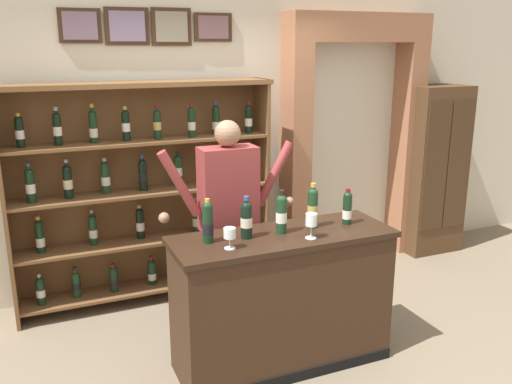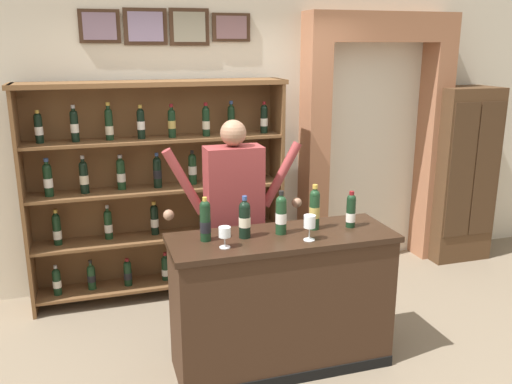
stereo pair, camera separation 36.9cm
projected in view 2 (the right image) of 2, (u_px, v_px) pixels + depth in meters
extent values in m
cube|color=#7A6B56|center=(272.00, 366.00, 3.95)|extent=(14.00, 14.00, 0.02)
cube|color=beige|center=(213.00, 116.00, 5.17)|extent=(12.00, 0.16, 3.16)
cube|color=#382316|center=(99.00, 26.00, 4.59)|extent=(0.34, 0.02, 0.28)
cube|color=slate|center=(100.00, 26.00, 4.58)|extent=(0.27, 0.01, 0.22)
cube|color=#382316|center=(145.00, 27.00, 4.70)|extent=(0.37, 0.02, 0.31)
cube|color=gray|center=(146.00, 27.00, 4.68)|extent=(0.30, 0.01, 0.25)
cube|color=#382316|center=(189.00, 27.00, 4.81)|extent=(0.35, 0.02, 0.32)
cube|color=gray|center=(190.00, 27.00, 4.79)|extent=(0.28, 0.01, 0.26)
cube|color=#382316|center=(231.00, 27.00, 4.92)|extent=(0.35, 0.02, 0.25)
cube|color=#6F4F53|center=(232.00, 27.00, 4.90)|extent=(0.28, 0.01, 0.20)
cube|color=brown|center=(24.00, 203.00, 4.49)|extent=(0.03, 0.35, 1.95)
cube|color=brown|center=(277.00, 184.00, 5.12)|extent=(0.03, 0.35, 1.95)
cube|color=brown|center=(156.00, 188.00, 4.96)|extent=(2.24, 0.02, 1.95)
cube|color=brown|center=(163.00, 281.00, 5.03)|extent=(2.18, 0.34, 0.02)
cylinder|color=black|center=(57.00, 284.00, 4.72)|extent=(0.07, 0.07, 0.20)
sphere|color=black|center=(56.00, 273.00, 4.69)|extent=(0.07, 0.07, 0.07)
cylinder|color=black|center=(56.00, 269.00, 4.68)|extent=(0.03, 0.03, 0.07)
cylinder|color=#99999E|center=(55.00, 267.00, 4.67)|extent=(0.03, 0.03, 0.03)
cylinder|color=silver|center=(57.00, 284.00, 4.72)|extent=(0.07, 0.07, 0.06)
cylinder|color=#19381E|center=(92.00, 279.00, 4.82)|extent=(0.07, 0.07, 0.19)
sphere|color=#19381E|center=(91.00, 269.00, 4.80)|extent=(0.07, 0.07, 0.07)
cylinder|color=#19381E|center=(90.00, 265.00, 4.79)|extent=(0.03, 0.03, 0.08)
cylinder|color=black|center=(90.00, 262.00, 4.78)|extent=(0.03, 0.03, 0.03)
cylinder|color=black|center=(92.00, 278.00, 4.82)|extent=(0.07, 0.07, 0.06)
cylinder|color=black|center=(128.00, 275.00, 4.90)|extent=(0.07, 0.07, 0.19)
sphere|color=black|center=(127.00, 264.00, 4.87)|extent=(0.07, 0.07, 0.07)
cylinder|color=black|center=(127.00, 262.00, 4.87)|extent=(0.03, 0.03, 0.06)
cylinder|color=maroon|center=(127.00, 260.00, 4.86)|extent=(0.03, 0.03, 0.03)
cylinder|color=black|center=(128.00, 276.00, 4.90)|extent=(0.07, 0.07, 0.06)
cylinder|color=black|center=(166.00, 270.00, 5.02)|extent=(0.07, 0.07, 0.19)
sphere|color=black|center=(165.00, 260.00, 4.99)|extent=(0.07, 0.07, 0.07)
cylinder|color=black|center=(165.00, 257.00, 4.98)|extent=(0.03, 0.03, 0.07)
cylinder|color=maroon|center=(165.00, 254.00, 4.98)|extent=(0.03, 0.03, 0.03)
cylinder|color=silver|center=(166.00, 272.00, 5.03)|extent=(0.07, 0.07, 0.06)
cylinder|color=#19381E|center=(196.00, 266.00, 5.09)|extent=(0.07, 0.07, 0.20)
sphere|color=#19381E|center=(195.00, 256.00, 5.06)|extent=(0.07, 0.07, 0.07)
cylinder|color=#19381E|center=(195.00, 254.00, 5.06)|extent=(0.03, 0.03, 0.06)
cylinder|color=#B79338|center=(195.00, 252.00, 5.05)|extent=(0.04, 0.04, 0.03)
cylinder|color=silver|center=(196.00, 267.00, 5.09)|extent=(0.07, 0.07, 0.06)
cylinder|color=#19381E|center=(230.00, 262.00, 5.19)|extent=(0.07, 0.07, 0.19)
sphere|color=#19381E|center=(230.00, 252.00, 5.16)|extent=(0.07, 0.07, 0.07)
cylinder|color=#19381E|center=(230.00, 249.00, 5.15)|extent=(0.03, 0.03, 0.08)
cylinder|color=maroon|center=(230.00, 246.00, 5.14)|extent=(0.03, 0.03, 0.03)
cylinder|color=tan|center=(230.00, 265.00, 5.19)|extent=(0.07, 0.07, 0.06)
cylinder|color=#19381E|center=(255.00, 259.00, 5.27)|extent=(0.07, 0.07, 0.19)
sphere|color=#19381E|center=(255.00, 250.00, 5.24)|extent=(0.07, 0.07, 0.07)
cylinder|color=#19381E|center=(255.00, 247.00, 5.24)|extent=(0.03, 0.03, 0.07)
cylinder|color=black|center=(255.00, 244.00, 5.23)|extent=(0.04, 0.04, 0.03)
cylinder|color=tan|center=(255.00, 259.00, 5.27)|extent=(0.07, 0.07, 0.06)
cube|color=brown|center=(161.00, 236.00, 4.92)|extent=(2.18, 0.34, 0.02)
cylinder|color=black|center=(57.00, 231.00, 4.65)|extent=(0.07, 0.07, 0.24)
sphere|color=black|center=(56.00, 218.00, 4.62)|extent=(0.07, 0.07, 0.07)
cylinder|color=black|center=(55.00, 214.00, 4.61)|extent=(0.03, 0.03, 0.07)
cylinder|color=#B79338|center=(55.00, 211.00, 4.60)|extent=(0.03, 0.03, 0.03)
cylinder|color=silver|center=(57.00, 235.00, 4.66)|extent=(0.07, 0.07, 0.08)
cylinder|color=#19381E|center=(108.00, 227.00, 4.79)|extent=(0.07, 0.07, 0.23)
sphere|color=#19381E|center=(107.00, 214.00, 4.76)|extent=(0.07, 0.07, 0.07)
cylinder|color=#19381E|center=(107.00, 210.00, 4.75)|extent=(0.03, 0.03, 0.08)
cylinder|color=#99999E|center=(107.00, 207.00, 4.74)|extent=(0.03, 0.03, 0.03)
cylinder|color=silver|center=(109.00, 228.00, 4.80)|extent=(0.07, 0.07, 0.07)
cylinder|color=black|center=(155.00, 222.00, 4.90)|extent=(0.07, 0.07, 0.24)
sphere|color=black|center=(154.00, 209.00, 4.87)|extent=(0.07, 0.07, 0.07)
cylinder|color=black|center=(154.00, 206.00, 4.86)|extent=(0.03, 0.03, 0.07)
cylinder|color=#B79338|center=(154.00, 203.00, 4.86)|extent=(0.04, 0.04, 0.03)
cylinder|color=silver|center=(155.00, 223.00, 4.91)|extent=(0.07, 0.07, 0.08)
cylinder|color=#19381E|center=(210.00, 217.00, 5.03)|extent=(0.07, 0.07, 0.24)
sphere|color=#19381E|center=(210.00, 204.00, 5.00)|extent=(0.07, 0.07, 0.07)
cylinder|color=#19381E|center=(210.00, 200.00, 4.99)|extent=(0.03, 0.03, 0.08)
cylinder|color=#99999E|center=(210.00, 197.00, 4.98)|extent=(0.03, 0.03, 0.03)
cylinder|color=beige|center=(211.00, 220.00, 5.04)|extent=(0.07, 0.07, 0.08)
cylinder|color=black|center=(252.00, 213.00, 5.17)|extent=(0.07, 0.07, 0.22)
sphere|color=black|center=(252.00, 201.00, 5.14)|extent=(0.07, 0.07, 0.07)
cylinder|color=black|center=(252.00, 198.00, 5.13)|extent=(0.03, 0.03, 0.07)
cylinder|color=navy|center=(252.00, 196.00, 5.13)|extent=(0.03, 0.03, 0.03)
cylinder|color=beige|center=(252.00, 215.00, 5.18)|extent=(0.07, 0.07, 0.07)
cube|color=brown|center=(158.00, 189.00, 4.80)|extent=(2.18, 0.34, 0.02)
cylinder|color=black|center=(48.00, 182.00, 4.50)|extent=(0.07, 0.07, 0.24)
sphere|color=black|center=(47.00, 167.00, 4.46)|extent=(0.07, 0.07, 0.07)
cylinder|color=black|center=(46.00, 163.00, 4.45)|extent=(0.03, 0.03, 0.08)
cylinder|color=navy|center=(46.00, 160.00, 4.45)|extent=(0.04, 0.04, 0.03)
cylinder|color=silver|center=(48.00, 183.00, 4.50)|extent=(0.07, 0.07, 0.08)
cylinder|color=black|center=(84.00, 180.00, 4.59)|extent=(0.07, 0.07, 0.24)
sphere|color=black|center=(83.00, 165.00, 4.56)|extent=(0.07, 0.07, 0.07)
cylinder|color=black|center=(83.00, 161.00, 4.55)|extent=(0.03, 0.03, 0.08)
cylinder|color=#99999E|center=(82.00, 157.00, 4.54)|extent=(0.03, 0.03, 0.03)
cylinder|color=beige|center=(84.00, 180.00, 4.59)|extent=(0.07, 0.07, 0.08)
cylinder|color=#19381E|center=(121.00, 176.00, 4.72)|extent=(0.07, 0.07, 0.23)
sphere|color=#19381E|center=(120.00, 163.00, 4.69)|extent=(0.07, 0.07, 0.07)
cylinder|color=#19381E|center=(120.00, 159.00, 4.68)|extent=(0.03, 0.03, 0.07)
cylinder|color=#99999E|center=(120.00, 156.00, 4.67)|extent=(0.04, 0.04, 0.03)
cylinder|color=silver|center=(121.00, 177.00, 4.72)|extent=(0.07, 0.07, 0.07)
cylinder|color=black|center=(158.00, 175.00, 4.78)|extent=(0.07, 0.07, 0.23)
sphere|color=black|center=(157.00, 161.00, 4.74)|extent=(0.07, 0.07, 0.07)
cylinder|color=black|center=(157.00, 157.00, 4.74)|extent=(0.03, 0.03, 0.07)
cylinder|color=navy|center=(157.00, 154.00, 4.73)|extent=(0.03, 0.03, 0.03)
cylinder|color=black|center=(157.00, 174.00, 4.77)|extent=(0.07, 0.07, 0.07)
cylinder|color=#19381E|center=(193.00, 171.00, 4.89)|extent=(0.07, 0.07, 0.24)
sphere|color=#19381E|center=(192.00, 158.00, 4.86)|extent=(0.07, 0.07, 0.07)
cylinder|color=#19381E|center=(192.00, 155.00, 4.85)|extent=(0.03, 0.03, 0.07)
cylinder|color=black|center=(192.00, 152.00, 4.84)|extent=(0.03, 0.03, 0.03)
cylinder|color=silver|center=(193.00, 170.00, 4.89)|extent=(0.07, 0.07, 0.08)
cylinder|color=#19381E|center=(224.00, 170.00, 4.97)|extent=(0.07, 0.07, 0.23)
sphere|color=#19381E|center=(223.00, 157.00, 4.94)|extent=(0.07, 0.07, 0.07)
cylinder|color=#19381E|center=(223.00, 153.00, 4.93)|extent=(0.03, 0.03, 0.08)
cylinder|color=maroon|center=(223.00, 150.00, 4.92)|extent=(0.04, 0.04, 0.03)
cylinder|color=tan|center=(224.00, 171.00, 4.97)|extent=(0.07, 0.07, 0.07)
cylinder|color=black|center=(257.00, 168.00, 5.04)|extent=(0.07, 0.07, 0.23)
sphere|color=black|center=(257.00, 155.00, 5.00)|extent=(0.07, 0.07, 0.07)
cylinder|color=black|center=(257.00, 152.00, 5.00)|extent=(0.03, 0.03, 0.08)
cylinder|color=#B79338|center=(257.00, 149.00, 4.99)|extent=(0.04, 0.04, 0.03)
cylinder|color=beige|center=(257.00, 171.00, 5.04)|extent=(0.07, 0.07, 0.07)
cube|color=brown|center=(156.00, 139.00, 4.68)|extent=(2.18, 0.34, 0.02)
cylinder|color=black|center=(39.00, 130.00, 4.41)|extent=(0.07, 0.07, 0.21)
sphere|color=black|center=(37.00, 117.00, 4.38)|extent=(0.06, 0.06, 0.06)
cylinder|color=black|center=(37.00, 114.00, 4.38)|extent=(0.03, 0.03, 0.06)
cylinder|color=#B79338|center=(37.00, 112.00, 4.37)|extent=(0.03, 0.03, 0.03)
cylinder|color=silver|center=(39.00, 131.00, 4.41)|extent=(0.07, 0.07, 0.07)
cylinder|color=black|center=(75.00, 128.00, 4.47)|extent=(0.07, 0.07, 0.23)
sphere|color=black|center=(73.00, 114.00, 4.44)|extent=(0.06, 0.06, 0.06)
cylinder|color=black|center=(73.00, 110.00, 4.43)|extent=(0.03, 0.03, 0.08)
cylinder|color=#99999E|center=(73.00, 107.00, 4.43)|extent=(0.03, 0.03, 0.03)
cylinder|color=silver|center=(75.00, 128.00, 4.47)|extent=(0.07, 0.07, 0.07)
cylinder|color=black|center=(109.00, 127.00, 4.56)|extent=(0.07, 0.07, 0.23)
sphere|color=black|center=(108.00, 112.00, 4.53)|extent=(0.06, 0.06, 0.06)
cylinder|color=black|center=(108.00, 108.00, 4.52)|extent=(0.03, 0.03, 0.08)
cylinder|color=#B79338|center=(108.00, 104.00, 4.51)|extent=(0.03, 0.03, 0.03)
cylinder|color=beige|center=(109.00, 130.00, 4.56)|extent=(0.07, 0.07, 0.07)
cylinder|color=black|center=(141.00, 126.00, 4.62)|extent=(0.07, 0.07, 0.22)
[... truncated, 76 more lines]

